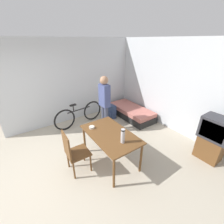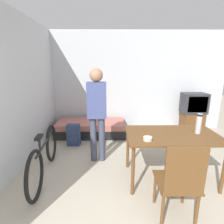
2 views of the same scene
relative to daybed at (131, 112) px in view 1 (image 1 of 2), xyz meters
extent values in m
plane|color=#B2A893|center=(1.07, -3.48, -0.18)|extent=(20.00, 20.00, 0.00)
cube|color=silver|center=(1.07, 0.52, 1.17)|extent=(5.27, 0.06, 2.70)
cube|color=silver|center=(-1.09, -1.49, 1.17)|extent=(0.06, 4.97, 2.70)
cube|color=black|center=(0.00, 0.00, -0.07)|extent=(1.81, 0.82, 0.23)
cube|color=#B76B60|center=(0.00, 0.00, 0.12)|extent=(1.75, 0.80, 0.14)
cube|color=brown|center=(2.72, 0.08, 0.11)|extent=(0.53, 0.41, 0.58)
cube|color=#2D2D33|center=(2.72, 0.08, 0.66)|extent=(0.60, 0.44, 0.52)
cube|color=black|center=(2.72, -0.13, 0.66)|extent=(0.49, 0.01, 0.40)
cube|color=brown|center=(1.45, -1.93, 0.58)|extent=(1.39, 0.82, 0.03)
cylinder|color=brown|center=(0.82, -2.28, 0.19)|extent=(0.05, 0.05, 0.74)
cylinder|color=brown|center=(2.09, -2.28, 0.19)|extent=(0.05, 0.05, 0.74)
cylinder|color=brown|center=(0.82, -1.58, 0.19)|extent=(0.05, 0.05, 0.74)
cylinder|color=brown|center=(2.09, -1.58, 0.19)|extent=(0.05, 0.05, 0.74)
cube|color=brown|center=(1.27, -2.64, 0.28)|extent=(0.47, 0.47, 0.02)
cube|color=brown|center=(1.27, -2.85, 0.55)|extent=(0.42, 0.04, 0.53)
cylinder|color=brown|center=(1.47, -2.45, 0.04)|extent=(0.04, 0.04, 0.45)
cylinder|color=brown|center=(1.09, -2.44, 0.04)|extent=(0.04, 0.04, 0.45)
cylinder|color=brown|center=(1.46, -2.83, 0.04)|extent=(0.04, 0.04, 0.45)
cylinder|color=brown|center=(1.08, -2.82, 0.04)|extent=(0.04, 0.04, 0.45)
torus|color=black|center=(-0.62, -1.29, 0.17)|extent=(0.12, 0.70, 0.70)
torus|color=black|center=(-0.51, -2.33, 0.17)|extent=(0.12, 0.70, 0.70)
cylinder|color=black|center=(-0.57, -1.81, 0.36)|extent=(0.12, 0.81, 0.04)
cylinder|color=black|center=(-0.55, -2.00, 0.46)|extent=(0.04, 0.04, 0.20)
cube|color=black|center=(-0.55, -2.00, 0.58)|extent=(0.10, 0.21, 0.04)
cylinder|color=#3D4256|center=(0.19, -1.33, 0.25)|extent=(0.12, 0.12, 0.86)
cylinder|color=#3D4256|center=(0.35, -1.33, 0.25)|extent=(0.12, 0.12, 0.86)
cube|color=#424C7F|center=(0.27, -1.33, 1.00)|extent=(0.34, 0.20, 0.65)
sphere|color=#A87A5B|center=(0.27, -1.33, 1.44)|extent=(0.23, 0.23, 0.23)
cylinder|color=#B7B7BC|center=(1.85, -1.90, 0.75)|extent=(0.08, 0.08, 0.31)
cylinder|color=black|center=(1.85, -1.90, 0.89)|extent=(0.09, 0.09, 0.03)
cylinder|color=beige|center=(1.03, -2.16, 0.62)|extent=(0.12, 0.12, 0.05)
cube|color=navy|center=(-0.33, -0.64, 0.07)|extent=(0.30, 0.18, 0.49)
cube|color=navy|center=(-0.33, -0.74, -0.01)|extent=(0.21, 0.03, 0.17)
camera|label=1|loc=(3.72, -3.46, 2.45)|focal=24.00mm
camera|label=2|loc=(0.50, -4.40, 1.59)|focal=28.00mm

